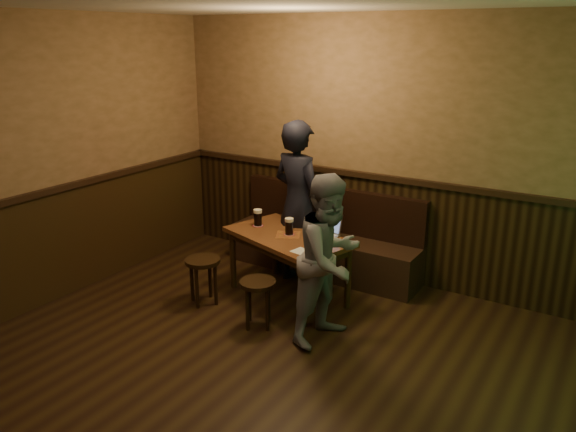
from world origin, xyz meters
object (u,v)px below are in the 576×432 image
(bench, at_px, (325,245))
(stool_right, at_px, (258,290))
(pint_right, at_px, (315,240))
(pub_table, at_px, (288,243))
(person_suit, at_px, (298,204))
(person_grey, at_px, (330,259))
(laptop, at_px, (325,229))
(stool_left, at_px, (203,268))
(pint_mid, at_px, (289,226))
(pint_left, at_px, (258,218))

(bench, height_order, stool_right, bench)
(pint_right, bearing_deg, pub_table, 156.83)
(pint_right, height_order, person_suit, person_suit)
(pub_table, height_order, person_grey, person_grey)
(bench, distance_m, laptop, 0.79)
(stool_left, xyz_separation_m, pint_mid, (0.65, 0.57, 0.39))
(pint_mid, distance_m, pint_right, 0.45)
(pint_left, relative_size, pint_right, 1.04)
(stool_right, bearing_deg, laptop, 75.48)
(bench, relative_size, person_suit, 1.24)
(pint_mid, bearing_deg, stool_left, -138.81)
(stool_left, xyz_separation_m, pint_right, (1.06, 0.38, 0.39))
(pub_table, relative_size, pint_mid, 8.18)
(pub_table, bearing_deg, pint_left, -172.38)
(stool_left, distance_m, pint_mid, 0.95)
(pint_mid, relative_size, laptop, 0.53)
(bench, relative_size, pint_left, 12.34)
(person_suit, height_order, person_grey, person_suit)
(person_grey, bearing_deg, pub_table, 66.44)
(pub_table, bearing_deg, person_suit, 124.26)
(bench, bearing_deg, pint_mid, -89.65)
(laptop, bearing_deg, bench, 122.18)
(laptop, bearing_deg, pint_mid, -143.25)
(pub_table, xyz_separation_m, stool_left, (-0.65, -0.56, -0.21))
(pub_table, height_order, person_suit, person_suit)
(stool_left, xyz_separation_m, person_grey, (1.38, 0.06, 0.37))
(pub_table, height_order, pint_mid, pint_mid)
(stool_right, bearing_deg, pint_right, 55.76)
(bench, height_order, pint_right, bench)
(stool_left, relative_size, stool_right, 1.05)
(bench, xyz_separation_m, laptop, (0.30, -0.59, 0.42))
(person_grey, bearing_deg, laptop, 42.13)
(stool_right, bearing_deg, pint_left, 124.63)
(pint_left, bearing_deg, laptop, 9.92)
(pint_right, bearing_deg, stool_right, -124.24)
(pint_mid, xyz_separation_m, pint_right, (0.41, -0.19, -0.00))
(stool_right, bearing_deg, person_grey, 13.85)
(bench, xyz_separation_m, pint_right, (0.41, -0.96, 0.45))
(stool_right, bearing_deg, stool_left, 172.58)
(stool_right, relative_size, pint_right, 2.63)
(stool_right, relative_size, laptop, 1.38)
(stool_left, xyz_separation_m, pint_left, (0.23, 0.63, 0.39))
(pint_right, bearing_deg, bench, 113.07)
(pint_left, height_order, pint_right, pint_left)
(stool_left, bearing_deg, pub_table, 40.84)
(bench, distance_m, stool_right, 1.44)
(person_suit, bearing_deg, pint_right, 146.81)
(pub_table, relative_size, person_grey, 0.95)
(stool_left, relative_size, pint_left, 2.65)
(pub_table, distance_m, laptop, 0.39)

